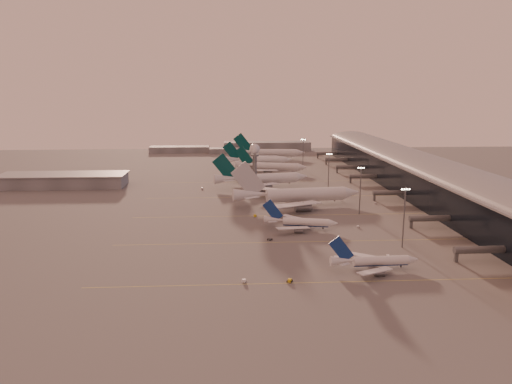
{
  "coord_description": "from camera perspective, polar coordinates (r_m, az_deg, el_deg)",
  "views": [
    {
      "loc": [
        -12.76,
        -189.35,
        62.82
      ],
      "look_at": [
        2.41,
        63.18,
        10.65
      ],
      "focal_mm": 35.0,
      "sensor_mm": 36.0,
      "label": 1
    }
  ],
  "objects": [
    {
      "name": "hangar",
      "position": [
        351.27,
        -21.17,
        1.27
      ],
      "size": [
        82.0,
        27.0,
        8.5
      ],
      "color": "slate",
      "rests_on": "ground"
    },
    {
      "name": "mast_a",
      "position": [
        208.01,
        16.57,
        -2.49
      ],
      "size": [
        3.6,
        0.56,
        25.0
      ],
      "color": "#5A5D61",
      "rests_on": "ground"
    },
    {
      "name": "mast_d",
      "position": [
        397.1,
        5.41,
        4.5
      ],
      "size": [
        3.6,
        0.56,
        25.0
      ],
      "color": "#5A5D61",
      "rests_on": "ground"
    },
    {
      "name": "distant_horizon",
      "position": [
        518.08,
        -1.72,
        5.12
      ],
      "size": [
        165.0,
        37.5,
        9.0
      ],
      "color": "slate",
      "rests_on": "ground"
    },
    {
      "name": "greentail_c",
      "position": [
        416.41,
        0.25,
        3.49
      ],
      "size": [
        57.49,
        46.45,
        20.89
      ],
      "color": "silver",
      "rests_on": "ground"
    },
    {
      "name": "narrowbody_near",
      "position": [
        183.44,
        13.39,
        -7.84
      ],
      "size": [
        32.84,
        26.21,
        12.83
      ],
      "color": "silver",
      "rests_on": "ground"
    },
    {
      "name": "greentail_a",
      "position": [
        326.52,
        0.68,
        1.29
      ],
      "size": [
        63.42,
        50.76,
        23.25
      ],
      "color": "silver",
      "rests_on": "ground"
    },
    {
      "name": "mast_b",
      "position": [
        258.27,
        11.84,
        0.45
      ],
      "size": [
        3.6,
        0.56,
        25.0
      ],
      "color": "#5A5D61",
      "rests_on": "ground"
    },
    {
      "name": "gsv_truck_b",
      "position": [
        235.96,
        11.68,
        -3.79
      ],
      "size": [
        4.96,
        2.16,
        1.94
      ],
      "color": "white",
      "rests_on": "ground"
    },
    {
      "name": "gsv_tug_mid",
      "position": [
        212.32,
        1.59,
        -5.41
      ],
      "size": [
        4.16,
        4.11,
        1.04
      ],
      "color": "#595B5E",
      "rests_on": "ground"
    },
    {
      "name": "terminal",
      "position": [
        327.04,
        18.27,
        1.86
      ],
      "size": [
        57.0,
        362.0,
        23.04
      ],
      "color": "black",
      "rests_on": "ground"
    },
    {
      "name": "gsv_catering_b",
      "position": [
        286.65,
        13.52,
        -0.95
      ],
      "size": [
        4.92,
        3.07,
        3.74
      ],
      "color": "white",
      "rests_on": "ground"
    },
    {
      "name": "greentail_d",
      "position": [
        459.92,
        1.6,
        4.33
      ],
      "size": [
        65.85,
        53.0,
        23.92
      ],
      "color": "silver",
      "rests_on": "ground"
    },
    {
      "name": "gsv_tug_hangar",
      "position": [
        361.35,
        4.86,
        1.68
      ],
      "size": [
        4.15,
        3.63,
        1.02
      ],
      "color": "yellow",
      "rests_on": "ground"
    },
    {
      "name": "ground",
      "position": [
        199.9,
        0.4,
        -6.66
      ],
      "size": [
        700.0,
        700.0,
        0.0
      ],
      "primitive_type": "plane",
      "color": "#514F4F",
      "rests_on": "ground"
    },
    {
      "name": "widebody_white",
      "position": [
        275.16,
        4.79,
        -0.64
      ],
      "size": [
        72.22,
        57.57,
        25.44
      ],
      "color": "silver",
      "rests_on": "ground"
    },
    {
      "name": "gsv_truck_c",
      "position": [
        250.38,
        -0.0,
        -2.57
      ],
      "size": [
        6.6,
        3.79,
        2.51
      ],
      "color": "yellow",
      "rests_on": "ground"
    },
    {
      "name": "radar_tower",
      "position": [
        312.67,
        -0.15,
        3.96
      ],
      "size": [
        6.4,
        6.4,
        31.1
      ],
      "color": "#5A5D61",
      "rests_on": "ground"
    },
    {
      "name": "gsv_truck_a",
      "position": [
        167.6,
        -1.23,
        -9.91
      ],
      "size": [
        6.29,
        3.23,
        2.42
      ],
      "color": "white",
      "rests_on": "ground"
    },
    {
      "name": "narrowbody_mid",
      "position": [
        229.53,
        5.1,
        -3.57
      ],
      "size": [
        34.1,
        26.92,
        13.51
      ],
      "color": "silver",
      "rests_on": "ground"
    },
    {
      "name": "gsv_tug_near",
      "position": [
        168.32,
        3.87,
        -10.08
      ],
      "size": [
        3.64,
        4.44,
        1.1
      ],
      "color": "yellow",
      "rests_on": "ground"
    },
    {
      "name": "gsv_catering_a",
      "position": [
        197.13,
        14.92,
        -6.67
      ],
      "size": [
        5.61,
        3.11,
        4.39
      ],
      "color": "white",
      "rests_on": "ground"
    },
    {
      "name": "taxiway_markings",
      "position": [
        256.84,
        6.26,
        -2.57
      ],
      "size": [
        180.0,
        185.25,
        0.02
      ],
      "color": "#D5C84B",
      "rests_on": "ground"
    },
    {
      "name": "greentail_b",
      "position": [
        383.13,
        1.75,
        2.76
      ],
      "size": [
        55.23,
        44.09,
        20.41
      ],
      "color": "silver",
      "rests_on": "ground"
    },
    {
      "name": "gsv_truck_d",
      "position": [
        322.22,
        -6.15,
        0.54
      ],
      "size": [
        3.57,
        5.75,
        2.18
      ],
      "color": "white",
      "rests_on": "ground"
    },
    {
      "name": "mast_c",
      "position": [
        309.77,
        8.3,
        2.41
      ],
      "size": [
        3.6,
        0.56,
        25.0
      ],
      "color": "#5A5D61",
      "rests_on": "ground"
    }
  ]
}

